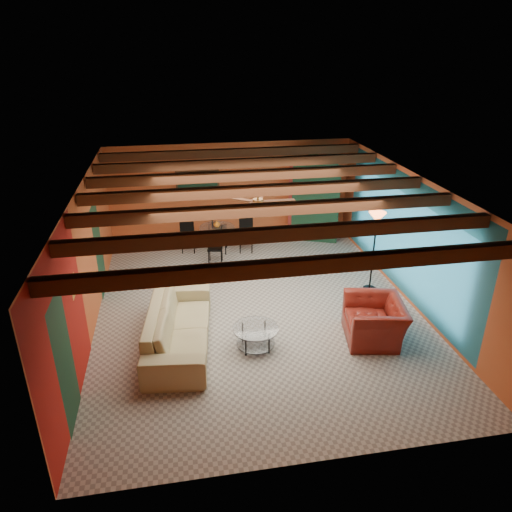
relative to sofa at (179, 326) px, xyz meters
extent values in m
cube|color=gray|center=(1.63, 0.95, -0.40)|extent=(6.50, 8.00, 0.01)
cube|color=silver|center=(1.63, 0.95, 2.30)|extent=(6.50, 8.00, 0.01)
cube|color=#BF572C|center=(1.63, 4.95, 0.95)|extent=(6.50, 0.02, 2.70)
cube|color=maroon|center=(-1.62, 0.95, 0.95)|extent=(0.02, 8.00, 2.70)
cube|color=teal|center=(4.88, 0.95, 0.95)|extent=(0.02, 8.00, 2.70)
imported|color=tan|center=(0.00, 0.00, 0.00)|extent=(1.36, 2.81, 0.79)
imported|color=maroon|center=(3.58, -0.43, -0.01)|extent=(1.22, 1.34, 0.76)
cube|color=maroon|center=(3.83, 4.65, 0.68)|extent=(1.37, 1.02, 2.16)
cube|color=black|center=(0.73, 4.91, 1.25)|extent=(1.05, 0.03, 0.65)
imported|color=#26661E|center=(3.83, 4.65, 2.01)|extent=(0.45, 0.39, 0.49)
imported|color=orange|center=(1.13, 4.14, 0.64)|extent=(0.21, 0.21, 0.18)
camera|label=1|loc=(0.08, -7.52, 4.75)|focal=33.59mm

